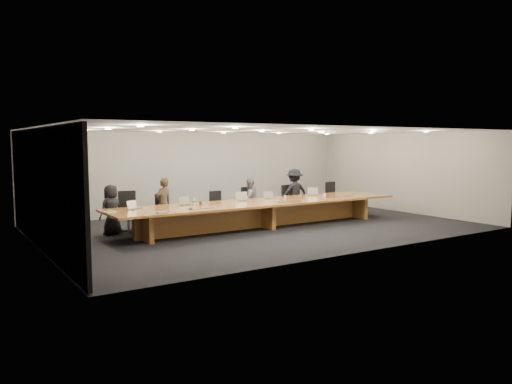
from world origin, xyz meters
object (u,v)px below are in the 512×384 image
(chair_far_left, at_px, (128,211))
(paper_cup_far, at_px, (325,195))
(person_c, at_px, (249,199))
(person_d, at_px, (294,192))
(paper_cup_near, at_px, (285,197))
(laptop_a, at_px, (135,205))
(water_bottle, at_px, (194,202))
(chair_right, at_px, (291,200))
(person_a, at_px, (111,210))
(chair_left, at_px, (166,211))
(laptop_d, at_px, (270,195))
(conference_table, at_px, (262,209))
(laptop_c, at_px, (243,197))
(amber_mug, at_px, (201,203))
(mic_right, at_px, (336,197))
(mic_left, at_px, (191,209))
(laptop_e, at_px, (314,192))
(chair_mid_right, at_px, (251,203))
(mic_center, at_px, (280,202))
(chair_far_right, at_px, (335,197))
(chair_mid_left, at_px, (219,207))
(laptop_b, at_px, (186,201))
(av_box, at_px, (161,212))
(person_b, at_px, (163,204))

(chair_far_left, distance_m, paper_cup_far, 6.09)
(person_c, xyz_separation_m, person_d, (1.81, 0.03, 0.11))
(paper_cup_near, bearing_deg, chair_far_left, 167.00)
(laptop_a, distance_m, water_bottle, 1.59)
(chair_right, height_order, person_a, person_a)
(chair_left, height_order, laptop_a, chair_left)
(person_a, bearing_deg, laptop_d, 152.66)
(conference_table, xyz_separation_m, laptop_c, (-0.44, 0.31, 0.37))
(amber_mug, height_order, mic_right, amber_mug)
(mic_left, bearing_deg, amber_mug, 47.28)
(laptop_c, bearing_deg, chair_far_left, 172.44)
(laptop_a, bearing_deg, chair_right, -14.82)
(chair_left, distance_m, laptop_e, 4.80)
(chair_mid_right, distance_m, mic_center, 1.84)
(chair_far_right, distance_m, water_bottle, 6.19)
(chair_mid_left, bearing_deg, person_d, -7.33)
(laptop_e, bearing_deg, conference_table, -147.50)
(chair_mid_right, bearing_deg, mic_center, -113.42)
(chair_mid_right, bearing_deg, amber_mug, -172.47)
(chair_far_right, xyz_separation_m, laptop_a, (-7.66, -0.99, 0.33))
(chair_left, xyz_separation_m, amber_mug, (0.57, -1.08, 0.29))
(chair_mid_left, relative_size, mic_right, 9.79)
(paper_cup_far, bearing_deg, chair_far_left, 167.75)
(chair_far_left, distance_m, mic_center, 4.22)
(person_a, bearing_deg, laptop_b, 137.56)
(laptop_b, distance_m, laptop_e, 4.50)
(av_box, bearing_deg, person_b, 62.62)
(laptop_b, bearing_deg, person_a, 155.47)
(conference_table, distance_m, mic_center, 0.64)
(chair_right, relative_size, laptop_e, 3.09)
(laptop_e, height_order, mic_center, laptop_e)
(person_d, relative_size, laptop_e, 4.58)
(chair_mid_left, bearing_deg, amber_mug, -144.87)
(person_b, xyz_separation_m, laptop_e, (4.79, -0.83, 0.15))
(chair_far_left, height_order, laptop_c, chair_far_left)
(chair_far_left, relative_size, paper_cup_far, 11.80)
(person_c, xyz_separation_m, laptop_e, (1.90, -0.87, 0.21))
(person_d, xyz_separation_m, mic_right, (0.40, -1.61, -0.02))
(laptop_a, bearing_deg, person_b, 14.00)
(person_d, xyz_separation_m, paper_cup_far, (0.27, -1.23, 0.01))
(chair_right, xyz_separation_m, person_d, (0.16, 0.03, 0.26))
(laptop_a, distance_m, laptop_c, 3.24)
(paper_cup_far, relative_size, mic_right, 0.95)
(chair_mid_left, xyz_separation_m, mic_right, (3.26, -1.62, 0.26))
(person_a, distance_m, water_bottle, 2.20)
(person_d, relative_size, paper_cup_far, 16.27)
(conference_table, height_order, person_c, person_c)
(chair_left, xyz_separation_m, mic_left, (-0.06, -1.76, 0.26))
(conference_table, distance_m, chair_far_right, 4.17)
(chair_left, distance_m, laptop_d, 3.14)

